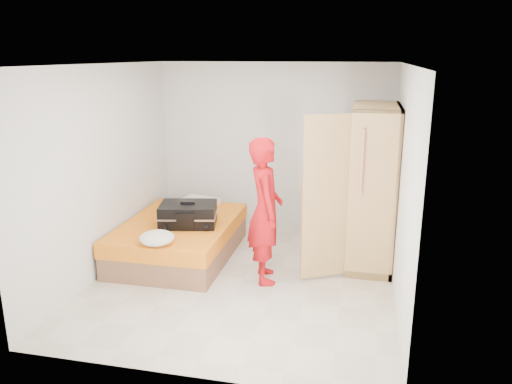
% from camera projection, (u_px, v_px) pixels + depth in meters
% --- Properties ---
extents(room, '(4.00, 4.02, 2.60)m').
position_uv_depth(room, '(244.00, 178.00, 5.87)').
color(room, beige).
rests_on(room, ground).
extents(bed, '(1.42, 2.02, 0.50)m').
position_uv_depth(bed, '(180.00, 239.00, 6.88)').
color(bed, brown).
rests_on(bed, ground).
extents(wardrobe, '(1.11, 1.46, 2.10)m').
position_uv_depth(wardrobe, '(369.00, 191.00, 6.44)').
color(wardrobe, tan).
rests_on(wardrobe, ground).
extents(person, '(0.61, 0.75, 1.78)m').
position_uv_depth(person, '(265.00, 211.00, 6.00)').
color(person, red).
rests_on(person, ground).
extents(suitcase, '(0.85, 0.69, 0.32)m').
position_uv_depth(suitcase, '(188.00, 214.00, 6.65)').
color(suitcase, black).
rests_on(suitcase, bed).
extents(round_cushion, '(0.42, 0.42, 0.16)m').
position_uv_depth(round_cushion, '(157.00, 238.00, 5.98)').
color(round_cushion, white).
rests_on(round_cushion, bed).
extents(pillow, '(0.58, 0.38, 0.10)m').
position_uv_depth(pillow, '(201.00, 201.00, 7.59)').
color(pillow, white).
rests_on(pillow, bed).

